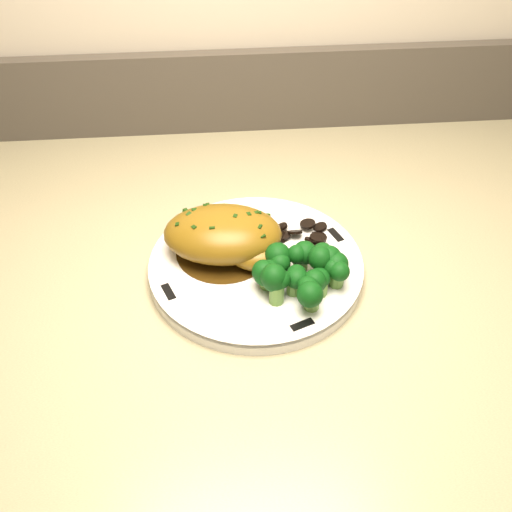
{
  "coord_description": "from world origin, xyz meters",
  "views": [
    {
      "loc": [
        -0.61,
        1.15,
        1.36
      ],
      "look_at": [
        -0.57,
        1.67,
        0.89
      ],
      "focal_mm": 45.0,
      "sensor_mm": 36.0,
      "label": 1
    }
  ],
  "objects": [
    {
      "name": "gravy_pool",
      "position": [
        -0.6,
        1.69,
        0.88
      ],
      "size": [
        0.11,
        0.11,
        0.0
      ],
      "primitive_type": "cylinder",
      "color": "#3A250A",
      "rests_on": "plate"
    },
    {
      "name": "rim_accent_0",
      "position": [
        -0.47,
        1.71,
        0.88
      ],
      "size": [
        0.02,
        0.03,
        0.0
      ],
      "primitive_type": "cube",
      "rotation": [
        0.0,
        0.0,
        1.95
      ],
      "color": "black",
      "rests_on": "plate"
    },
    {
      "name": "chicken_breast",
      "position": [
        -0.6,
        1.69,
        0.9
      ],
      "size": [
        0.14,
        0.1,
        0.05
      ],
      "rotation": [
        0.0,
        0.0,
        -0.1
      ],
      "color": "#8C6518",
      "rests_on": "plate"
    },
    {
      "name": "rim_accent_1",
      "position": [
        -0.61,
        1.77,
        0.88
      ],
      "size": [
        0.03,
        0.02,
        0.0
      ],
      "primitive_type": "cube",
      "rotation": [
        0.0,
        0.0,
        3.52
      ],
      "color": "black",
      "rests_on": "plate"
    },
    {
      "name": "plate",
      "position": [
        -0.57,
        1.67,
        0.87
      ],
      "size": [
        0.3,
        0.3,
        0.02
      ],
      "primitive_type": "cylinder",
      "rotation": [
        0.0,
        0.0,
        -0.3
      ],
      "color": "white",
      "rests_on": "counter"
    },
    {
      "name": "rim_accent_3",
      "position": [
        -0.53,
        1.57,
        0.88
      ],
      "size": [
        0.03,
        0.02,
        0.0
      ],
      "primitive_type": "cube",
      "rotation": [
        0.0,
        0.0,
        6.66
      ],
      "color": "black",
      "rests_on": "plate"
    },
    {
      "name": "mushroom_pile",
      "position": [
        -0.52,
        1.71,
        0.88
      ],
      "size": [
        0.08,
        0.06,
        0.02
      ],
      "color": "black",
      "rests_on": "plate"
    },
    {
      "name": "broccoli_florets",
      "position": [
        -0.52,
        1.63,
        0.9
      ],
      "size": [
        0.1,
        0.08,
        0.04
      ],
      "rotation": [
        0.0,
        0.0,
        -0.18
      ],
      "color": "#64953F",
      "rests_on": "plate"
    },
    {
      "name": "rim_accent_2",
      "position": [
        -0.66,
        1.63,
        0.88
      ],
      "size": [
        0.02,
        0.03,
        0.0
      ],
      "primitive_type": "cube",
      "rotation": [
        0.0,
        0.0,
        5.09
      ],
      "color": "black",
      "rests_on": "plate"
    }
  ]
}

